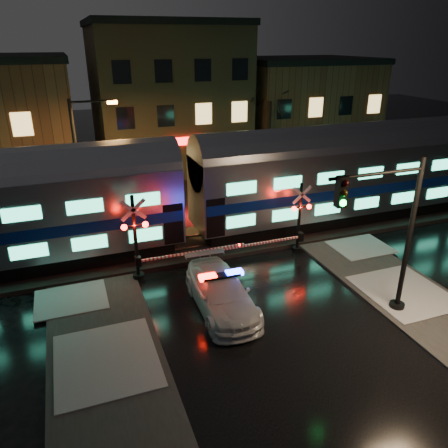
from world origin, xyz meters
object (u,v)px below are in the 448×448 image
Objects in this scene: police_car at (221,292)px; streetlight at (82,159)px; crossing_signal_right at (293,226)px; traffic_light at (389,238)px; crossing_signal_left at (144,246)px.

police_car is 0.70× the size of streetlight.
streetlight reaches higher than police_car.
crossing_signal_right is at bearing 35.42° from police_car.
traffic_light is 0.86× the size of streetlight.
crossing_signal_left is 0.78× the size of streetlight.
crossing_signal_right is 7.76m from crossing_signal_left.
streetlight is at bearing 115.70° from police_car.
streetlight reaches higher than traffic_light.
crossing_signal_left is 0.91× the size of traffic_light.
police_car is at bearing -54.42° from crossing_signal_left.
crossing_signal_left is 7.48m from streetlight.
streetlight is at bearing 145.58° from crossing_signal_right.
police_car is at bearing 159.40° from traffic_light.
streetlight is (-2.02, 6.69, 2.67)m from crossing_signal_left.
police_car is 7.01m from traffic_light.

